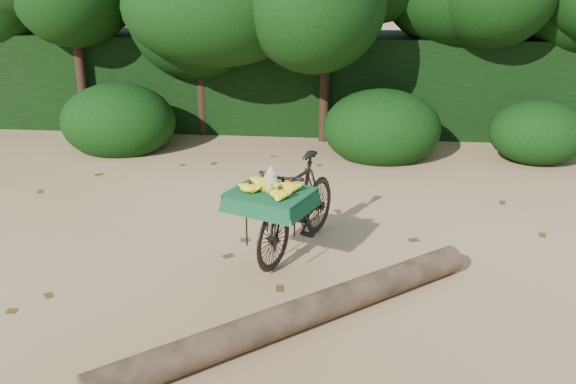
# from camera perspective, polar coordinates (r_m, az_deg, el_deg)

# --- Properties ---
(ground) EXTENTS (80.00, 80.00, 0.00)m
(ground) POSITION_cam_1_polar(r_m,az_deg,el_deg) (6.44, -3.47, -7.68)
(ground) COLOR tan
(ground) RESTS_ON ground
(vendor_bicycle) EXTENTS (1.28, 1.93, 1.09)m
(vendor_bicycle) POSITION_cam_1_polar(r_m,az_deg,el_deg) (6.72, 0.82, -1.21)
(vendor_bicycle) COLOR black
(vendor_bicycle) RESTS_ON ground
(fallen_log) EXTENTS (3.16, 2.69, 0.28)m
(fallen_log) POSITION_cam_1_polar(r_m,az_deg,el_deg) (5.51, 1.32, -11.29)
(fallen_log) COLOR brown
(fallen_log) RESTS_ON ground
(hedge_backdrop) EXTENTS (26.00, 1.80, 1.80)m
(hedge_backdrop) POSITION_cam_1_polar(r_m,az_deg,el_deg) (12.13, 1.27, 10.36)
(hedge_backdrop) COLOR black
(hedge_backdrop) RESTS_ON ground
(tree_row) EXTENTS (14.50, 2.00, 4.00)m
(tree_row) POSITION_cam_1_polar(r_m,az_deg,el_deg) (11.26, -2.45, 15.21)
(tree_row) COLOR black
(tree_row) RESTS_ON ground
(bush_clumps) EXTENTS (8.80, 1.70, 0.90)m
(bush_clumps) POSITION_cam_1_polar(r_m,az_deg,el_deg) (10.24, 3.12, 5.84)
(bush_clumps) COLOR black
(bush_clumps) RESTS_ON ground
(leaf_litter) EXTENTS (7.00, 7.30, 0.01)m
(leaf_litter) POSITION_cam_1_polar(r_m,az_deg,el_deg) (7.01, -2.62, -5.15)
(leaf_litter) COLOR #4C3714
(leaf_litter) RESTS_ON ground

